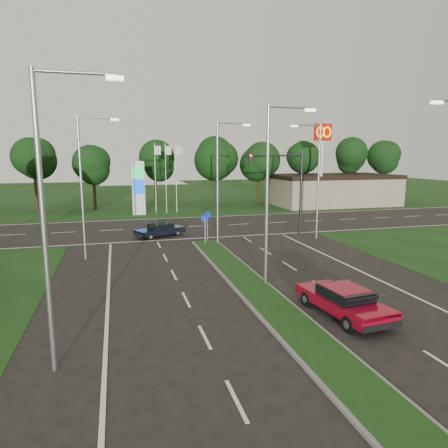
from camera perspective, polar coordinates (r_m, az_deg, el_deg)
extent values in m
plane|color=black|center=(15.48, 11.32, -15.66)|extent=(160.00, 160.00, 0.00)
cube|color=black|center=(68.08, -9.70, 4.03)|extent=(160.00, 50.00, 0.02)
cube|color=black|center=(37.60, -5.10, -0.41)|extent=(160.00, 12.00, 0.02)
cube|color=slate|center=(18.83, 5.84, -10.61)|extent=(2.00, 26.00, 0.12)
cube|color=gray|center=(56.36, 15.23, 4.71)|extent=(16.00, 9.00, 4.00)
cylinder|color=gray|center=(19.93, 6.15, 3.65)|extent=(0.16, 0.16, 9.00)
cylinder|color=gray|center=(20.37, 9.39, 16.11)|extent=(2.20, 0.10, 0.10)
cube|color=#FFF2CC|center=(20.84, 12.24, 15.60)|extent=(0.50, 0.22, 0.12)
cylinder|color=gray|center=(29.43, -0.94, 5.65)|extent=(0.16, 0.16, 9.00)
cylinder|color=gray|center=(29.74, 1.16, 14.18)|extent=(2.20, 0.10, 0.10)
cube|color=#FFF2CC|center=(30.06, 3.23, 13.93)|extent=(0.50, 0.22, 0.12)
cylinder|color=gray|center=(12.81, -24.34, -0.53)|extent=(0.16, 0.16, 9.00)
cylinder|color=gray|center=(12.71, -20.62, 19.61)|extent=(2.20, 0.10, 0.10)
cube|color=#FFF2CC|center=(12.66, -15.33, 19.46)|extent=(0.50, 0.22, 0.12)
cylinder|color=gray|center=(26.63, -19.68, 4.66)|extent=(0.16, 0.16, 9.00)
cylinder|color=gray|center=(26.58, -17.80, 14.26)|extent=(2.20, 0.10, 0.10)
cube|color=#FFF2CC|center=(26.55, -15.34, 14.17)|extent=(0.50, 0.22, 0.12)
cylinder|color=gray|center=(32.43, 13.32, 5.77)|extent=(0.16, 0.16, 9.00)
cylinder|color=gray|center=(31.94, 11.85, 13.67)|extent=(2.20, 0.10, 0.10)
cube|color=#FFF2CC|center=(31.45, 10.01, 13.61)|extent=(0.50, 0.22, 0.12)
cube|color=#FFF2CC|center=(19.71, 28.12, 15.06)|extent=(0.50, 0.22, 0.12)
cylinder|color=black|center=(34.05, 10.92, 4.34)|extent=(0.20, 0.20, 7.00)
cylinder|color=black|center=(32.89, 7.12, 9.67)|extent=(5.00, 0.14, 0.14)
cube|color=black|center=(32.19, 3.76, 9.19)|extent=(0.28, 0.28, 0.90)
sphere|color=#FF190C|center=(32.02, 3.88, 9.72)|extent=(0.20, 0.20, 0.20)
cylinder|color=gray|center=(29.14, -2.78, -1.14)|extent=(0.06, 0.06, 2.20)
cylinder|color=#0C26A5|center=(28.97, -2.79, 0.80)|extent=(0.56, 0.04, 0.56)
cylinder|color=gray|center=(30.16, -2.63, -0.77)|extent=(0.06, 0.06, 2.20)
cylinder|color=#0C26A5|center=(30.00, -2.64, 1.11)|extent=(0.56, 0.04, 0.56)
cylinder|color=gray|center=(30.90, -2.37, -0.52)|extent=(0.06, 0.06, 2.20)
cylinder|color=#0C26A5|center=(30.74, -2.38, 1.32)|extent=(0.56, 0.04, 0.56)
cube|color=silver|center=(45.67, -12.12, 5.00)|extent=(1.40, 0.30, 6.00)
cube|color=#0CA53F|center=(45.38, -12.19, 7.25)|extent=(1.30, 0.08, 1.20)
cube|color=#0C3FBF|center=(45.47, -12.12, 5.23)|extent=(1.30, 0.08, 1.60)
cylinder|color=silver|center=(46.74, -9.77, 6.41)|extent=(0.08, 0.08, 8.00)
cube|color=#B2D8B2|center=(46.71, -9.45, 10.34)|extent=(0.70, 0.02, 1.00)
cylinder|color=silver|center=(46.87, -8.30, 6.46)|extent=(0.08, 0.08, 8.00)
cube|color=#B2D8B2|center=(46.85, -7.97, 10.38)|extent=(0.70, 0.02, 1.00)
cylinder|color=silver|center=(47.03, -6.84, 6.50)|extent=(0.08, 0.08, 8.00)
cube|color=#B2D8B2|center=(47.01, -6.50, 10.41)|extent=(0.70, 0.02, 1.00)
cylinder|color=silver|center=(50.74, 13.74, 7.66)|extent=(0.30, 0.30, 10.00)
cube|color=#BF0C07|center=(50.80, 13.94, 12.62)|extent=(2.20, 0.35, 2.00)
torus|color=#FFC600|center=(50.39, 13.61, 12.66)|extent=(1.06, 0.16, 1.06)
torus|color=#FFC600|center=(50.82, 14.52, 12.59)|extent=(1.06, 0.16, 1.06)
cylinder|color=black|center=(53.03, -8.18, 4.88)|extent=(0.36, 0.36, 4.40)
sphere|color=black|center=(52.85, -8.30, 9.53)|extent=(6.00, 6.00, 6.00)
sphere|color=black|center=(52.70, -7.97, 10.62)|extent=(4.80, 4.80, 4.80)
cube|color=maroon|center=(17.64, 16.65, -10.67)|extent=(2.29, 4.66, 0.46)
cube|color=black|center=(17.43, 16.90, -9.41)|extent=(1.76, 2.13, 0.43)
cube|color=maroon|center=(17.36, 16.94, -8.74)|extent=(1.63, 1.76, 0.04)
cylinder|color=black|center=(18.36, 11.72, -10.46)|extent=(0.27, 0.65, 0.63)
cylinder|color=black|center=(19.28, 15.99, -9.65)|extent=(0.27, 0.65, 0.63)
cylinder|color=black|center=(16.19, 17.36, -13.52)|extent=(0.27, 0.65, 0.63)
cylinder|color=black|center=(17.23, 21.86, -12.35)|extent=(0.27, 0.65, 0.63)
cube|color=black|center=(33.19, -9.17, -0.99)|extent=(4.25, 3.05, 0.40)
cube|color=black|center=(33.16, -9.07, -0.32)|extent=(2.13, 1.95, 0.38)
cube|color=black|center=(33.13, -9.08, 0.00)|extent=(1.81, 1.75, 0.04)
cylinder|color=black|center=(32.02, -10.47, -1.81)|extent=(0.58, 0.39, 0.55)
cylinder|color=black|center=(33.28, -11.66, -1.41)|extent=(0.58, 0.39, 0.55)
cylinder|color=black|center=(33.25, -6.66, -1.28)|extent=(0.58, 0.39, 0.55)
cylinder|color=black|center=(34.47, -7.94, -0.92)|extent=(0.58, 0.39, 0.55)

